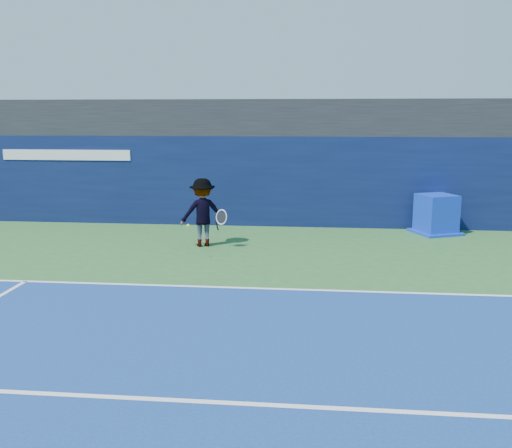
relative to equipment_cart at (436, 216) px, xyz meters
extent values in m
plane|color=#2D632C|center=(-5.29, -9.41, -0.56)|extent=(80.00, 80.00, 0.00)
cube|color=white|center=(-5.29, -6.41, -0.56)|extent=(24.00, 0.10, 0.01)
cube|color=white|center=(-5.29, -11.41, -0.56)|extent=(24.00, 0.10, 0.01)
cube|color=black|center=(-5.29, 2.09, 3.04)|extent=(36.00, 3.00, 1.20)
cube|color=#0B153D|center=(-5.29, 1.09, 0.94)|extent=(36.00, 1.00, 3.00)
cube|color=white|center=(-12.29, 0.58, 1.79)|extent=(4.50, 0.04, 0.35)
cube|color=#0D2CBC|center=(0.00, 0.00, 0.05)|extent=(1.35, 1.35, 1.24)
cube|color=#0D33B8|center=(0.00, 0.00, -0.52)|extent=(1.69, 1.69, 0.08)
imported|color=white|center=(-6.99, -2.47, 0.41)|extent=(1.42, 1.09, 1.94)
cylinder|color=black|center=(-6.54, -2.72, 0.09)|extent=(0.09, 0.17, 0.31)
torus|color=white|center=(-6.40, -2.77, 0.34)|extent=(0.36, 0.20, 0.35)
cylinder|color=black|center=(-6.40, -2.77, 0.34)|extent=(0.30, 0.15, 0.29)
sphere|color=#BBEF1A|center=(-7.02, -4.21, 0.36)|extent=(0.08, 0.08, 0.08)
camera|label=1|loc=(-3.87, -18.17, 3.13)|focal=40.00mm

